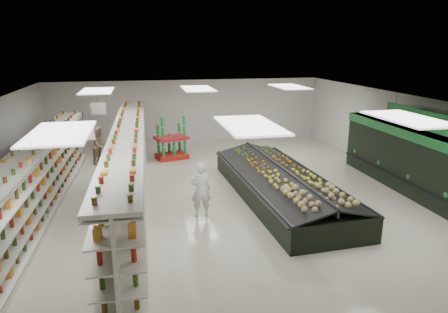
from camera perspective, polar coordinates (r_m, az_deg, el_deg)
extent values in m
plane|color=beige|center=(13.59, -1.09, -5.46)|extent=(16.00, 16.00, 0.00)
cube|color=white|center=(12.80, -1.16, 8.04)|extent=(14.00, 16.00, 0.02)
cube|color=silver|center=(20.86, -5.30, 6.47)|extent=(14.00, 0.02, 3.20)
cube|color=silver|center=(6.03, 14.13, -17.91)|extent=(14.00, 0.02, 3.20)
cube|color=silver|center=(15.94, 24.45, 2.29)|extent=(0.02, 16.00, 3.20)
cube|color=black|center=(14.63, 26.21, -1.03)|extent=(0.80, 8.00, 2.20)
cube|color=#1D6E2F|center=(14.40, 26.59, 2.59)|extent=(0.85, 8.00, 0.30)
cube|color=black|center=(14.64, 25.18, -3.16)|extent=(0.55, 7.80, 0.15)
cube|color=silver|center=(14.48, 25.85, -0.12)|extent=(0.45, 7.70, 0.03)
cube|color=silver|center=(14.41, 25.99, 1.03)|extent=(0.45, 7.70, 0.03)
cube|color=white|center=(10.77, -19.34, 3.29)|extent=(0.50, 0.06, 0.40)
cube|color=red|center=(10.77, -19.34, 3.29)|extent=(0.52, 0.02, 0.12)
cylinder|color=black|center=(10.72, -19.48, 4.86)|extent=(0.01, 0.01, 0.50)
cube|color=white|center=(14.69, -17.51, 6.53)|extent=(0.50, 0.06, 0.40)
cube|color=red|center=(14.69, -17.51, 6.53)|extent=(0.52, 0.02, 0.12)
cylinder|color=black|center=(14.65, -17.60, 7.68)|extent=(0.01, 0.01, 0.50)
cube|color=#1D6E2F|center=(14.13, 25.99, 4.93)|extent=(0.10, 3.20, 0.60)
cube|color=red|center=(14.09, 25.80, 4.92)|extent=(0.03, 3.20, 0.18)
cylinder|color=black|center=(13.16, 29.34, 5.60)|extent=(0.01, 0.01, 0.50)
cylinder|color=black|center=(15.02, 23.41, 7.32)|extent=(0.01, 0.01, 0.50)
cube|color=silver|center=(13.37, -24.45, -7.02)|extent=(1.15, 12.08, 0.12)
cube|color=silver|center=(13.06, -24.91, -3.18)|extent=(0.30, 12.06, 2.01)
cube|color=silver|center=(12.79, -25.44, 1.27)|extent=(1.15, 12.08, 0.08)
cube|color=silver|center=(13.39, -25.48, -6.56)|extent=(0.68, 11.97, 0.03)
cube|color=silver|center=(13.24, -25.70, -4.79)|extent=(0.68, 11.97, 0.03)
cube|color=silver|center=(13.10, -25.92, -2.99)|extent=(0.68, 11.97, 0.03)
cube|color=silver|center=(12.98, -26.15, -1.14)|extent=(0.68, 11.97, 0.03)
cube|color=silver|center=(12.88, -26.38, 0.73)|extent=(0.68, 11.97, 0.03)
cube|color=silver|center=(13.27, -23.54, -6.52)|extent=(0.68, 11.97, 0.03)
cube|color=silver|center=(13.12, -23.74, -4.73)|extent=(0.68, 11.97, 0.03)
cube|color=silver|center=(12.99, -23.95, -2.91)|extent=(0.68, 11.97, 0.03)
cube|color=silver|center=(12.86, -24.17, -1.05)|extent=(0.68, 11.97, 0.03)
cube|color=silver|center=(12.76, -24.39, 0.84)|extent=(0.68, 11.97, 0.03)
cube|color=silver|center=(13.62, -13.03, -5.53)|extent=(1.24, 13.38, 0.13)
cube|color=silver|center=(13.29, -13.31, -1.31)|extent=(0.31, 13.37, 2.23)
cube|color=silver|center=(13.01, -13.62, 3.58)|extent=(1.24, 13.38, 0.09)
cube|color=silver|center=(13.59, -14.15, -5.05)|extent=(0.73, 13.26, 0.03)
cube|color=silver|center=(13.43, -14.29, -3.10)|extent=(0.73, 13.26, 0.03)
cube|color=silver|center=(13.29, -14.43, -1.11)|extent=(0.73, 13.26, 0.03)
cube|color=silver|center=(13.16, -14.57, 0.92)|extent=(0.73, 13.26, 0.03)
cube|color=silver|center=(13.05, -14.71, 2.99)|extent=(0.73, 13.26, 0.03)
cube|color=silver|center=(13.57, -11.98, -4.95)|extent=(0.73, 13.26, 0.03)
cube|color=silver|center=(13.41, -12.10, -3.00)|extent=(0.73, 13.26, 0.03)
cube|color=silver|center=(13.26, -12.22, -1.00)|extent=(0.73, 13.26, 0.03)
cube|color=silver|center=(13.14, -12.34, 1.04)|extent=(0.73, 13.26, 0.03)
cube|color=silver|center=(13.03, -12.46, 3.11)|extent=(0.73, 13.26, 0.03)
cube|color=black|center=(13.31, 8.07, -4.42)|extent=(2.85, 7.40, 0.73)
cube|color=#262626|center=(12.78, 3.12, -3.30)|extent=(0.42, 7.28, 0.06)
cube|color=#262626|center=(13.68, 12.81, -2.39)|extent=(0.42, 7.28, 0.06)
cube|color=black|center=(12.92, 5.49, -2.65)|extent=(1.69, 7.24, 0.37)
cube|color=black|center=(13.41, 10.71, -2.18)|extent=(1.69, 7.24, 0.37)
cube|color=#262626|center=(13.12, 8.17, -1.98)|extent=(0.40, 7.18, 0.26)
cube|color=red|center=(17.98, -7.44, 0.06)|extent=(1.51, 1.20, 0.22)
cube|color=red|center=(17.77, -7.53, 2.64)|extent=(1.58, 1.27, 0.11)
imported|color=silver|center=(11.67, -3.34, -4.76)|extent=(0.62, 0.41, 1.66)
imported|color=tan|center=(17.71, -17.33, 1.56)|extent=(0.83, 0.92, 1.61)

